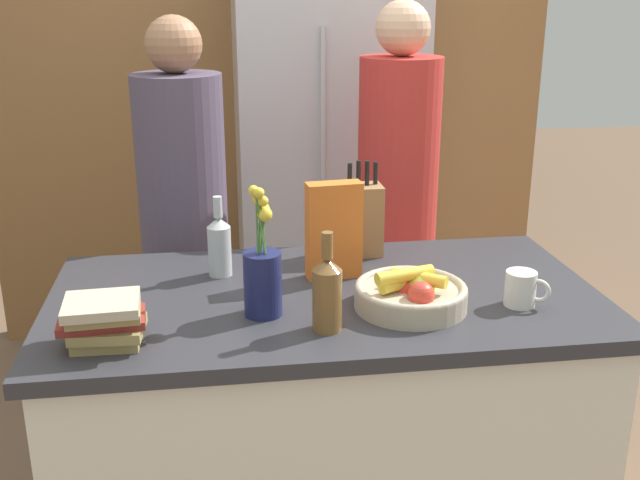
{
  "coord_description": "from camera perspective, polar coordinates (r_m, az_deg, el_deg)",
  "views": [
    {
      "loc": [
        -0.29,
        -1.87,
        1.68
      ],
      "look_at": [
        0.0,
        0.1,
        1.01
      ],
      "focal_mm": 42.0,
      "sensor_mm": 36.0,
      "label": 1
    }
  ],
  "objects": [
    {
      "name": "person_in_blue",
      "position": [
        2.79,
        5.89,
        3.06
      ],
      "size": [
        0.3,
        0.3,
        1.65
      ],
      "rotation": [
        0.0,
        0.0,
        -0.39
      ],
      "color": "#383842",
      "rests_on": "ground_plane"
    },
    {
      "name": "bottle_vinegar",
      "position": [
        1.8,
        0.55,
        -3.99
      ],
      "size": [
        0.07,
        0.07,
        0.25
      ],
      "color": "brown",
      "rests_on": "kitchen_island"
    },
    {
      "name": "kitchen_island",
      "position": [
        2.26,
        0.37,
        -14.44
      ],
      "size": [
        1.5,
        0.79,
        0.89
      ],
      "color": "silver",
      "rests_on": "ground_plane"
    },
    {
      "name": "knife_block",
      "position": [
        2.32,
        3.2,
        1.63
      ],
      "size": [
        0.12,
        0.1,
        0.3
      ],
      "color": "olive",
      "rests_on": "kitchen_island"
    },
    {
      "name": "back_wall_wood",
      "position": [
        3.69,
        -3.85,
        12.66
      ],
      "size": [
        2.7,
        0.12,
        2.6
      ],
      "color": "olive",
      "rests_on": "ground_plane"
    },
    {
      "name": "flower_vase",
      "position": [
        1.89,
        -4.39,
        -2.75
      ],
      "size": [
        0.1,
        0.1,
        0.34
      ],
      "color": "#191E4C",
      "rests_on": "kitchen_island"
    },
    {
      "name": "book_stack",
      "position": [
        1.82,
        -16.1,
        -5.91
      ],
      "size": [
        0.21,
        0.16,
        0.12
      ],
      "color": "#99844C",
      "rests_on": "kitchen_island"
    },
    {
      "name": "bottle_oil",
      "position": [
        2.17,
        -7.68,
        -0.34
      ],
      "size": [
        0.07,
        0.07,
        0.24
      ],
      "color": "#B2BCC1",
      "rests_on": "kitchen_island"
    },
    {
      "name": "refrigerator",
      "position": [
        3.42,
        0.42,
        6.03
      ],
      "size": [
        0.79,
        0.62,
        1.87
      ],
      "color": "#B7B7BC",
      "rests_on": "ground_plane"
    },
    {
      "name": "person_at_sink",
      "position": [
        2.65,
        -10.31,
        1.37
      ],
      "size": [
        0.3,
        0.3,
        1.6
      ],
      "rotation": [
        0.0,
        0.0,
        -0.32
      ],
      "color": "#383842",
      "rests_on": "ground_plane"
    },
    {
      "name": "fruit_bowl",
      "position": [
        1.96,
        7.0,
        -4.04
      ],
      "size": [
        0.29,
        0.29,
        0.12
      ],
      "color": "tan",
      "rests_on": "kitchen_island"
    },
    {
      "name": "coffee_mug",
      "position": [
        2.03,
        15.12,
        -3.6
      ],
      "size": [
        0.11,
        0.09,
        0.09
      ],
      "color": "silver",
      "rests_on": "kitchen_island"
    },
    {
      "name": "cereal_box",
      "position": [
        2.12,
        1.06,
        0.73
      ],
      "size": [
        0.16,
        0.08,
        0.28
      ],
      "color": "orange",
      "rests_on": "kitchen_island"
    }
  ]
}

